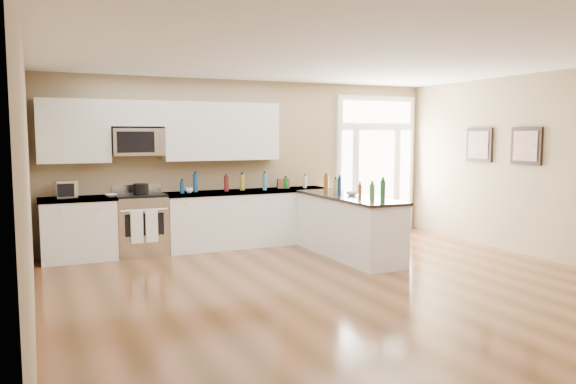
{
  "coord_description": "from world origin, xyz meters",
  "views": [
    {
      "loc": [
        -3.47,
        -5.13,
        1.87
      ],
      "look_at": [
        -0.2,
        2.0,
        1.07
      ],
      "focal_mm": 35.0,
      "sensor_mm": 36.0,
      "label": 1
    }
  ],
  "objects_px": {
    "kitchen_range": "(141,224)",
    "stockpot": "(141,189)",
    "toaster_oven": "(65,189)",
    "peninsula_cabinet": "(348,228)"
  },
  "relations": [
    {
      "from": "kitchen_range",
      "to": "stockpot",
      "type": "distance_m",
      "value": 0.56
    },
    {
      "from": "kitchen_range",
      "to": "toaster_oven",
      "type": "distance_m",
      "value": 1.23
    },
    {
      "from": "peninsula_cabinet",
      "to": "stockpot",
      "type": "bearing_deg",
      "value": 154.02
    },
    {
      "from": "toaster_oven",
      "to": "stockpot",
      "type": "bearing_deg",
      "value": -15.11
    },
    {
      "from": "kitchen_range",
      "to": "toaster_oven",
      "type": "height_order",
      "value": "toaster_oven"
    },
    {
      "from": "kitchen_range",
      "to": "stockpot",
      "type": "bearing_deg",
      "value": -88.84
    },
    {
      "from": "peninsula_cabinet",
      "to": "kitchen_range",
      "type": "bearing_deg",
      "value": 153.28
    },
    {
      "from": "peninsula_cabinet",
      "to": "toaster_oven",
      "type": "bearing_deg",
      "value": 159.79
    },
    {
      "from": "stockpot",
      "to": "toaster_oven",
      "type": "height_order",
      "value": "toaster_oven"
    },
    {
      "from": "stockpot",
      "to": "toaster_oven",
      "type": "bearing_deg",
      "value": 177.11
    }
  ]
}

